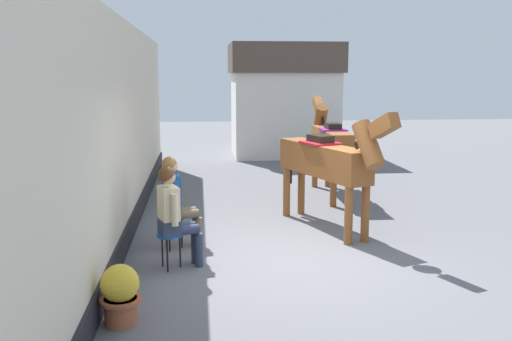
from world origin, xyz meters
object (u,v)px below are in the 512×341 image
(saddled_horse_near, at_px, (328,161))
(flower_planter_near, at_px, (120,293))
(seated_visitor_near, at_px, (174,212))
(saddled_horse_far, at_px, (330,141))
(satchel_bag, at_px, (171,229))
(seated_visitor_far, at_px, (176,197))

(saddled_horse_near, relative_size, flower_planter_near, 4.47)
(seated_visitor_near, height_order, saddled_horse_far, saddled_horse_far)
(saddled_horse_near, height_order, satchel_bag, saddled_horse_near)
(seated_visitor_near, distance_m, seated_visitor_far, 0.87)
(seated_visitor_far, distance_m, saddled_horse_near, 2.60)
(seated_visitor_near, distance_m, saddled_horse_far, 5.34)
(seated_visitor_far, height_order, flower_planter_near, seated_visitor_far)
(seated_visitor_near, bearing_deg, saddled_horse_far, 54.10)
(seated_visitor_near, relative_size, flower_planter_near, 2.17)
(flower_planter_near, bearing_deg, saddled_horse_near, 48.32)
(saddled_horse_far, xyz_separation_m, flower_planter_near, (-3.61, -5.97, -0.82))
(seated_visitor_near, bearing_deg, saddled_horse_near, 33.95)
(saddled_horse_near, bearing_deg, saddled_horse_far, 75.77)
(seated_visitor_far, relative_size, flower_planter_near, 2.17)
(seated_visitor_far, distance_m, flower_planter_near, 2.60)
(seated_visitor_far, relative_size, satchel_bag, 4.96)
(seated_visitor_far, xyz_separation_m, saddled_horse_far, (3.13, 3.45, 0.38))
(satchel_bag, bearing_deg, flower_planter_near, 79.32)
(seated_visitor_far, distance_m, saddled_horse_far, 4.67)
(seated_visitor_near, bearing_deg, satchel_bag, 94.28)
(satchel_bag, bearing_deg, saddled_horse_far, -144.11)
(saddled_horse_far, bearing_deg, seated_visitor_far, -132.19)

